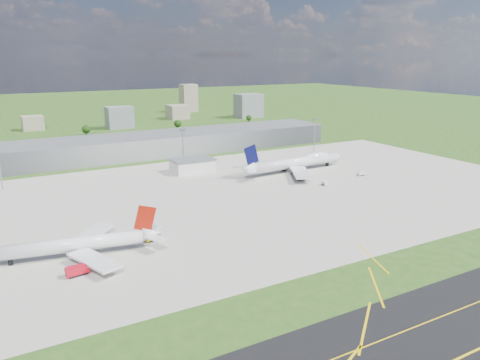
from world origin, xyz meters
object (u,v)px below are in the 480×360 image
airliner_red_twin (78,245)px  van_white_near (325,183)px  fire_truck (77,271)px  tug_yellow (150,240)px  van_white_far (361,174)px  airliner_blue_quad (296,163)px

airliner_red_twin → van_white_near: size_ratio=12.67×
fire_truck → tug_yellow: (31.40, 16.77, -0.79)m
fire_truck → van_white_far: fire_truck is taller
airliner_blue_quad → fire_truck: airliner_blue_quad is taller
fire_truck → tug_yellow: 35.61m
fire_truck → airliner_red_twin: bearing=69.9°
airliner_red_twin → tug_yellow: size_ratio=16.66×
airliner_blue_quad → van_white_near: 36.64m
airliner_blue_quad → tug_yellow: (-121.58, -67.97, -4.92)m
airliner_blue_quad → airliner_red_twin: bearing=-158.0°
fire_truck → van_white_near: 155.35m
airliner_red_twin → van_white_near: bearing=-157.0°
airliner_red_twin → van_white_near: (144.01, 32.81, -3.50)m
tug_yellow → van_white_near: (116.09, 32.04, 0.29)m
tug_yellow → airliner_blue_quad: bearing=19.8°
airliner_red_twin → van_white_near: airliner_red_twin is taller
tug_yellow → van_white_near: 120.43m
airliner_blue_quad → tug_yellow: bearing=-153.5°
van_white_near → van_white_far: (34.44, 6.75, 0.03)m
airliner_red_twin → tug_yellow: (27.93, 0.77, -3.79)m
fire_truck → tug_yellow: bearing=20.3°
van_white_far → tug_yellow: bearing=-166.5°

